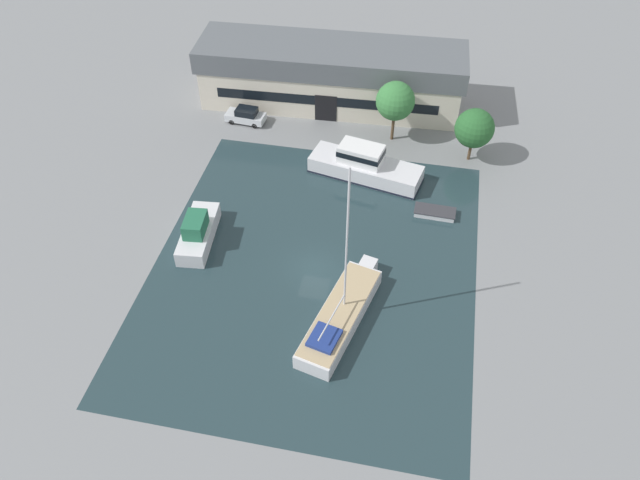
{
  "coord_description": "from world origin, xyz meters",
  "views": [
    {
      "loc": [
        7.61,
        -35.23,
        38.87
      ],
      "look_at": [
        0.0,
        2.46,
        1.0
      ],
      "focal_mm": 35.0,
      "sensor_mm": 36.0,
      "label": 1
    }
  ],
  "objects_px": {
    "quay_tree_near_building": "(395,101)",
    "quay_tree_by_water": "(474,128)",
    "motor_cruiser": "(364,166)",
    "small_dinghy": "(435,212)",
    "parked_car": "(246,115)",
    "sailboat_moored": "(341,315)",
    "cabin_boat": "(198,232)",
    "warehouse_building": "(331,75)"
  },
  "relations": [
    {
      "from": "motor_cruiser",
      "to": "cabin_boat",
      "type": "bearing_deg",
      "value": 144.44
    },
    {
      "from": "quay_tree_near_building",
      "to": "quay_tree_by_water",
      "type": "bearing_deg",
      "value": -13.63
    },
    {
      "from": "warehouse_building",
      "to": "cabin_boat",
      "type": "height_order",
      "value": "warehouse_building"
    },
    {
      "from": "motor_cruiser",
      "to": "small_dinghy",
      "type": "xyz_separation_m",
      "value": [
        7.29,
        -4.42,
        -0.95
      ]
    },
    {
      "from": "sailboat_moored",
      "to": "motor_cruiser",
      "type": "distance_m",
      "value": 18.42
    },
    {
      "from": "cabin_boat",
      "to": "quay_tree_by_water",
      "type": "bearing_deg",
      "value": 30.27
    },
    {
      "from": "cabin_boat",
      "to": "warehouse_building",
      "type": "bearing_deg",
      "value": 67.84
    },
    {
      "from": "quay_tree_by_water",
      "to": "parked_car",
      "type": "relative_size",
      "value": 1.3
    },
    {
      "from": "quay_tree_near_building",
      "to": "warehouse_building",
      "type": "bearing_deg",
      "value": 143.02
    },
    {
      "from": "quay_tree_near_building",
      "to": "cabin_boat",
      "type": "relative_size",
      "value": 0.93
    },
    {
      "from": "quay_tree_near_building",
      "to": "small_dinghy",
      "type": "relative_size",
      "value": 1.73
    },
    {
      "from": "quay_tree_near_building",
      "to": "parked_car",
      "type": "height_order",
      "value": "quay_tree_near_building"
    },
    {
      "from": "warehouse_building",
      "to": "quay_tree_by_water",
      "type": "relative_size",
      "value": 5.17
    },
    {
      "from": "warehouse_building",
      "to": "parked_car",
      "type": "xyz_separation_m",
      "value": [
        -8.34,
        -5.85,
        -2.6
      ]
    },
    {
      "from": "sailboat_moored",
      "to": "motor_cruiser",
      "type": "xyz_separation_m",
      "value": [
        -0.93,
        18.39,
        0.44
      ]
    },
    {
      "from": "motor_cruiser",
      "to": "cabin_boat",
      "type": "distance_m",
      "value": 17.64
    },
    {
      "from": "quay_tree_near_building",
      "to": "motor_cruiser",
      "type": "xyz_separation_m",
      "value": [
        -1.99,
        -6.78,
        -3.39
      ]
    },
    {
      "from": "quay_tree_near_building",
      "to": "sailboat_moored",
      "type": "relative_size",
      "value": 0.45
    },
    {
      "from": "cabin_boat",
      "to": "quay_tree_near_building",
      "type": "bearing_deg",
      "value": 45.66
    },
    {
      "from": "quay_tree_near_building",
      "to": "quay_tree_by_water",
      "type": "distance_m",
      "value": 8.39
    },
    {
      "from": "motor_cruiser",
      "to": "cabin_boat",
      "type": "height_order",
      "value": "motor_cruiser"
    },
    {
      "from": "quay_tree_near_building",
      "to": "small_dinghy",
      "type": "height_order",
      "value": "quay_tree_near_building"
    },
    {
      "from": "quay_tree_near_building",
      "to": "sailboat_moored",
      "type": "bearing_deg",
      "value": -92.41
    },
    {
      "from": "quay_tree_by_water",
      "to": "sailboat_moored",
      "type": "distance_m",
      "value": 25.13
    },
    {
      "from": "parked_car",
      "to": "sailboat_moored",
      "type": "distance_m",
      "value": 29.28
    },
    {
      "from": "quay_tree_by_water",
      "to": "parked_car",
      "type": "height_order",
      "value": "quay_tree_by_water"
    },
    {
      "from": "quay_tree_near_building",
      "to": "cabin_boat",
      "type": "height_order",
      "value": "quay_tree_near_building"
    },
    {
      "from": "quay_tree_near_building",
      "to": "parked_car",
      "type": "distance_m",
      "value": 16.5
    },
    {
      "from": "parked_car",
      "to": "motor_cruiser",
      "type": "bearing_deg",
      "value": -111.24
    },
    {
      "from": "parked_car",
      "to": "cabin_boat",
      "type": "distance_m",
      "value": 18.76
    },
    {
      "from": "small_dinghy",
      "to": "warehouse_building",
      "type": "bearing_deg",
      "value": -140.7
    },
    {
      "from": "small_dinghy",
      "to": "cabin_boat",
      "type": "relative_size",
      "value": 0.54
    },
    {
      "from": "small_dinghy",
      "to": "cabin_boat",
      "type": "height_order",
      "value": "cabin_boat"
    },
    {
      "from": "quay_tree_by_water",
      "to": "motor_cruiser",
      "type": "height_order",
      "value": "quay_tree_by_water"
    },
    {
      "from": "sailboat_moored",
      "to": "motor_cruiser",
      "type": "height_order",
      "value": "sailboat_moored"
    },
    {
      "from": "warehouse_building",
      "to": "sailboat_moored",
      "type": "xyz_separation_m",
      "value": [
        6.67,
        -30.99,
        -2.65
      ]
    },
    {
      "from": "motor_cruiser",
      "to": "cabin_boat",
      "type": "relative_size",
      "value": 1.62
    },
    {
      "from": "quay_tree_by_water",
      "to": "cabin_boat",
      "type": "distance_m",
      "value": 28.64
    },
    {
      "from": "quay_tree_near_building",
      "to": "quay_tree_by_water",
      "type": "xyz_separation_m",
      "value": [
        8.11,
        -1.97,
        -0.89
      ]
    },
    {
      "from": "warehouse_building",
      "to": "small_dinghy",
      "type": "relative_size",
      "value": 7.68
    },
    {
      "from": "quay_tree_by_water",
      "to": "sailboat_moored",
      "type": "xyz_separation_m",
      "value": [
        -9.17,
        -23.21,
        -2.94
      ]
    },
    {
      "from": "warehouse_building",
      "to": "quay_tree_near_building",
      "type": "distance_m",
      "value": 9.74
    }
  ]
}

